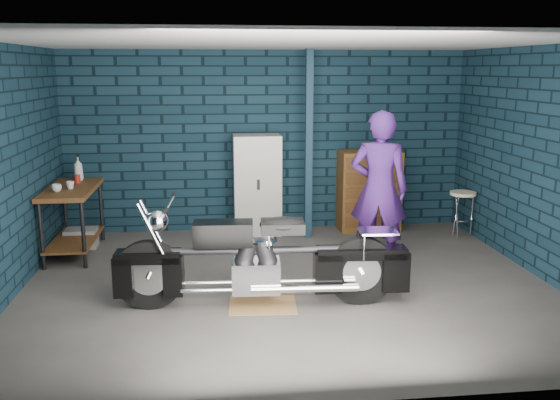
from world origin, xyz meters
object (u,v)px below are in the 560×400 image
(locker, at_px, (257,185))
(shop_stool, at_px, (462,215))
(motorcycle, at_px, (262,253))
(tool_chest, at_px, (369,191))
(person, at_px, (379,189))
(workbench, at_px, (74,221))
(storage_bin, at_px, (81,238))

(locker, height_order, shop_stool, locker)
(motorcycle, relative_size, tool_chest, 2.13)
(person, xyz_separation_m, shop_stool, (1.57, 1.07, -0.63))
(person, relative_size, tool_chest, 1.60)
(workbench, height_order, storage_bin, workbench)
(shop_stool, bearing_deg, person, -145.81)
(person, height_order, tool_chest, person)
(workbench, height_order, person, person)
(person, bearing_deg, shop_stool, -126.57)
(workbench, bearing_deg, motorcycle, -41.41)
(locker, bearing_deg, shop_stool, -10.96)
(motorcycle, height_order, tool_chest, tool_chest)
(workbench, relative_size, locker, 0.94)
(workbench, height_order, shop_stool, workbench)
(motorcycle, relative_size, person, 1.33)
(motorcycle, xyz_separation_m, storage_bin, (-2.32, 2.34, -0.44))
(motorcycle, distance_m, person, 1.98)
(storage_bin, bearing_deg, workbench, -94.07)
(workbench, distance_m, storage_bin, 0.43)
(motorcycle, relative_size, shop_stool, 3.82)
(tool_chest, distance_m, shop_stool, 1.39)
(shop_stool, bearing_deg, storage_bin, 178.82)
(motorcycle, bearing_deg, shop_stool, 38.88)
(workbench, xyz_separation_m, person, (3.89, -0.90, 0.52))
(workbench, relative_size, person, 0.72)
(motorcycle, bearing_deg, tool_chest, 59.50)
(locker, distance_m, tool_chest, 1.72)
(person, bearing_deg, storage_bin, 2.32)
(person, bearing_deg, tool_chest, -82.02)
(person, height_order, locker, person)
(tool_chest, height_order, shop_stool, tool_chest)
(shop_stool, bearing_deg, locker, 169.04)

